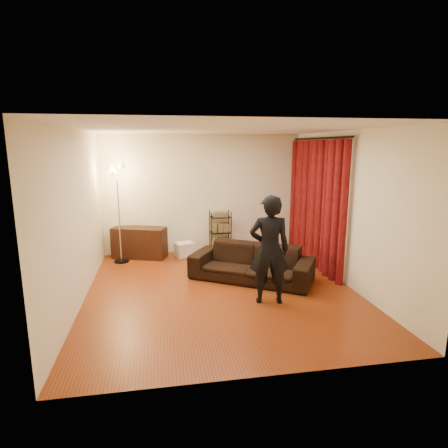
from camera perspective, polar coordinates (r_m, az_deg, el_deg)
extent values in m
plane|color=#88320D|center=(6.53, -0.42, -10.06)|extent=(5.00, 5.00, 0.00)
plane|color=white|center=(6.07, -0.46, 14.33)|extent=(5.00, 5.00, 0.00)
plane|color=#EFE6C5|center=(8.60, -3.20, 4.58)|extent=(5.00, 0.00, 5.00)
plane|color=#EFE6C5|center=(3.78, 5.87, -4.95)|extent=(5.00, 0.00, 5.00)
plane|color=#EFE6C5|center=(6.20, -21.40, 0.93)|extent=(0.00, 5.00, 5.00)
plane|color=#EFE6C5|center=(6.89, 18.37, 2.16)|extent=(0.00, 5.00, 5.00)
cylinder|color=black|center=(7.77, 14.33, 12.55)|extent=(0.04, 2.65, 0.04)
imported|color=black|center=(6.93, 4.17, -5.95)|extent=(2.33, 1.90, 0.65)
imported|color=black|center=(5.84, 6.93, -3.90)|extent=(0.69, 0.51, 1.72)
cube|color=#33190D|center=(8.48, -12.75, -2.77)|extent=(1.24, 0.80, 0.68)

